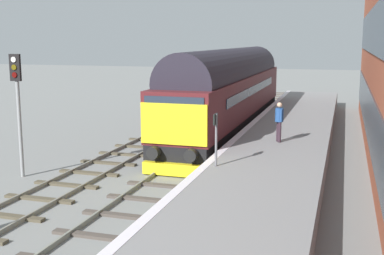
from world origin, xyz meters
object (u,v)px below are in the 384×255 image
diesel_locomotive (229,89)px  waiting_passenger (279,118)px  signal_post_mid (18,99)px  platform_number_sign (216,131)px

diesel_locomotive → waiting_passenger: 7.54m
diesel_locomotive → signal_post_mid: 12.52m
signal_post_mid → waiting_passenger: size_ratio=2.84×
signal_post_mid → waiting_passenger: 10.27m
diesel_locomotive → waiting_passenger: size_ratio=11.75×
signal_post_mid → waiting_passenger: (9.11, 4.63, -0.99)m
diesel_locomotive → platform_number_sign: size_ratio=10.95×
waiting_passenger → signal_post_mid: bearing=89.0°
platform_number_sign → waiting_passenger: 4.86m
signal_post_mid → waiting_passenger: signal_post_mid is taller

